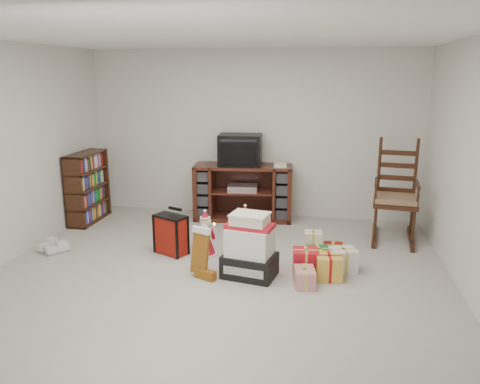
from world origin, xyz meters
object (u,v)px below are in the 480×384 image
(tv_stand, at_px, (243,192))
(gift_pile, at_px, (250,250))
(rocking_chair, at_px, (394,204))
(teddy_bear, at_px, (238,255))
(bookshelf, at_px, (88,189))
(sneaker_pair, at_px, (53,248))
(crt_television, at_px, (240,150))
(red_suitcase, at_px, (171,234))
(gift_cluster, at_px, (322,259))
(mrs_claus_figurine, at_px, (205,239))
(santa_figurine, at_px, (245,233))

(tv_stand, distance_m, gift_pile, 2.09)
(rocking_chair, relative_size, teddy_bear, 3.65)
(rocking_chair, bearing_deg, bookshelf, -173.08)
(gift_pile, bearing_deg, rocking_chair, 53.59)
(sneaker_pair, xyz_separation_m, crt_television, (2.03, 1.78, 1.00))
(teddy_bear, bearing_deg, crt_television, 99.73)
(rocking_chair, height_order, teddy_bear, rocking_chair)
(rocking_chair, xyz_separation_m, crt_television, (-2.16, 0.47, 0.58))
(bookshelf, height_order, crt_television, crt_television)
(rocking_chair, relative_size, red_suitcase, 2.40)
(bookshelf, xyz_separation_m, gift_pile, (2.67, -1.52, -0.19))
(rocking_chair, xyz_separation_m, red_suitcase, (-2.72, -1.11, -0.22))
(gift_cluster, xyz_separation_m, crt_television, (-1.25, 1.72, 0.93))
(rocking_chair, distance_m, sneaker_pair, 4.41)
(mrs_claus_figurine, xyz_separation_m, gift_cluster, (1.39, -0.16, -0.10))
(bookshelf, distance_m, crt_television, 2.32)
(gift_pile, relative_size, mrs_claus_figurine, 1.23)
(rocking_chair, distance_m, gift_cluster, 1.58)
(bookshelf, height_order, gift_pile, bookshelf)
(rocking_chair, relative_size, crt_television, 2.13)
(tv_stand, bearing_deg, santa_figurine, -84.22)
(mrs_claus_figurine, xyz_separation_m, sneaker_pair, (-1.90, -0.22, -0.17))
(rocking_chair, height_order, sneaker_pair, rocking_chair)
(teddy_bear, height_order, santa_figurine, santa_figurine)
(santa_figurine, bearing_deg, rocking_chair, 23.85)
(gift_pile, height_order, red_suitcase, gift_pile)
(crt_television, bearing_deg, rocking_chair, -16.15)
(mrs_claus_figurine, bearing_deg, red_suitcase, -177.94)
(tv_stand, bearing_deg, red_suitcase, -116.54)
(gift_pile, height_order, teddy_bear, gift_pile)
(tv_stand, relative_size, gift_pile, 2.15)
(gift_pile, xyz_separation_m, red_suitcase, (-1.04, 0.47, -0.06))
(gift_cluster, bearing_deg, bookshelf, 160.84)
(tv_stand, bearing_deg, bookshelf, -172.43)
(red_suitcase, xyz_separation_m, teddy_bear, (0.88, -0.30, -0.08))
(tv_stand, relative_size, sneaker_pair, 3.77)
(santa_figurine, distance_m, crt_television, 1.57)
(gift_pile, bearing_deg, gift_cluster, 33.45)
(mrs_claus_figurine, bearing_deg, gift_cluster, -6.42)
(bookshelf, distance_m, rocking_chair, 4.35)
(bookshelf, relative_size, sneaker_pair, 2.60)
(teddy_bear, bearing_deg, santa_figurine, 91.99)
(gift_cluster, bearing_deg, santa_figurine, 155.85)
(sneaker_pair, relative_size, gift_cluster, 0.38)
(tv_stand, relative_size, rocking_chair, 1.08)
(bookshelf, relative_size, gift_pile, 1.48)
(bookshelf, relative_size, red_suitcase, 1.79)
(gift_cluster, bearing_deg, sneaker_pair, -178.96)
(bookshelf, height_order, santa_figurine, bookshelf)
(red_suitcase, relative_size, gift_cluster, 0.55)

